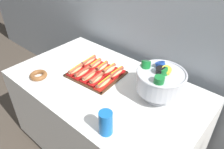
# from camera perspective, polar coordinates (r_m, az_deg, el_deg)

# --- Properties ---
(ground_plane) EXTENTS (10.00, 10.00, 0.00)m
(ground_plane) POSITION_cam_1_polar(r_m,az_deg,el_deg) (2.24, -1.67, -18.04)
(ground_plane) COLOR #4C4238
(buffet_table) EXTENTS (1.56, 0.91, 0.76)m
(buffet_table) POSITION_cam_1_polar(r_m,az_deg,el_deg) (1.94, -1.87, -10.90)
(buffet_table) COLOR white
(buffet_table) RESTS_ON ground_plane
(serving_tray) EXTENTS (0.43, 0.39, 0.01)m
(serving_tray) POSITION_cam_1_polar(r_m,az_deg,el_deg) (1.80, -4.25, 0.08)
(serving_tray) COLOR #472B19
(serving_tray) RESTS_ON buffet_table
(hot_dog_0) EXTENTS (0.08, 0.18, 0.06)m
(hot_dog_0) POSITION_cam_1_polar(r_m,az_deg,el_deg) (1.82, -9.56, 1.23)
(hot_dog_0) COLOR #B21414
(hot_dog_0) RESTS_ON serving_tray
(hot_dog_1) EXTENTS (0.07, 0.18, 0.06)m
(hot_dog_1) POSITION_cam_1_polar(r_m,az_deg,el_deg) (1.78, -7.85, 0.51)
(hot_dog_1) COLOR #B21414
(hot_dog_1) RESTS_ON serving_tray
(hot_dog_2) EXTENTS (0.08, 0.17, 0.06)m
(hot_dog_2) POSITION_cam_1_polar(r_m,az_deg,el_deg) (1.73, -6.04, -0.39)
(hot_dog_2) COLOR #B21414
(hot_dog_2) RESTS_ON serving_tray
(hot_dog_3) EXTENTS (0.08, 0.16, 0.06)m
(hot_dog_3) POSITION_cam_1_polar(r_m,az_deg,el_deg) (1.69, -4.14, -1.17)
(hot_dog_3) COLOR red
(hot_dog_3) RESTS_ON serving_tray
(hot_dog_4) EXTENTS (0.08, 0.19, 0.06)m
(hot_dog_4) POSITION_cam_1_polar(r_m,az_deg,el_deg) (1.65, -2.14, -2.18)
(hot_dog_4) COLOR red
(hot_dog_4) RESTS_ON serving_tray
(hot_dog_5) EXTENTS (0.07, 0.18, 0.06)m
(hot_dog_5) POSITION_cam_1_polar(r_m,az_deg,el_deg) (1.92, -6.13, 3.46)
(hot_dog_5) COLOR red
(hot_dog_5) RESTS_ON serving_tray
(hot_dog_6) EXTENTS (0.08, 0.17, 0.06)m
(hot_dog_6) POSITION_cam_1_polar(r_m,az_deg,el_deg) (1.88, -4.42, 2.73)
(hot_dog_6) COLOR red
(hot_dog_6) RESTS_ON serving_tray
(hot_dog_7) EXTENTS (0.08, 0.16, 0.06)m
(hot_dog_7) POSITION_cam_1_polar(r_m,az_deg,el_deg) (1.84, -2.63, 2.00)
(hot_dog_7) COLOR #B21414
(hot_dog_7) RESTS_ON serving_tray
(hot_dog_8) EXTENTS (0.07, 0.16, 0.06)m
(hot_dog_8) POSITION_cam_1_polar(r_m,az_deg,el_deg) (1.80, -0.76, 1.30)
(hot_dog_8) COLOR #B21414
(hot_dog_8) RESTS_ON serving_tray
(hot_dog_9) EXTENTS (0.06, 0.17, 0.06)m
(hot_dog_9) POSITION_cam_1_polar(r_m,az_deg,el_deg) (1.76, 1.18, 0.44)
(hot_dog_9) COLOR #B21414
(hot_dog_9) RESTS_ON serving_tray
(punch_bowl) EXTENTS (0.34, 0.34, 0.27)m
(punch_bowl) POSITION_cam_1_polar(r_m,az_deg,el_deg) (1.52, 12.59, -1.47)
(punch_bowl) COLOR silver
(punch_bowl) RESTS_ON buffet_table
(cup_stack) EXTENTS (0.08, 0.08, 0.16)m
(cup_stack) POSITION_cam_1_polar(r_m,az_deg,el_deg) (1.29, -1.66, -12.63)
(cup_stack) COLOR blue
(cup_stack) RESTS_ON buffet_table
(donut) EXTENTS (0.14, 0.14, 0.04)m
(donut) POSITION_cam_1_polar(r_m,az_deg,el_deg) (1.86, -18.83, -0.18)
(donut) COLOR brown
(donut) RESTS_ON buffet_table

